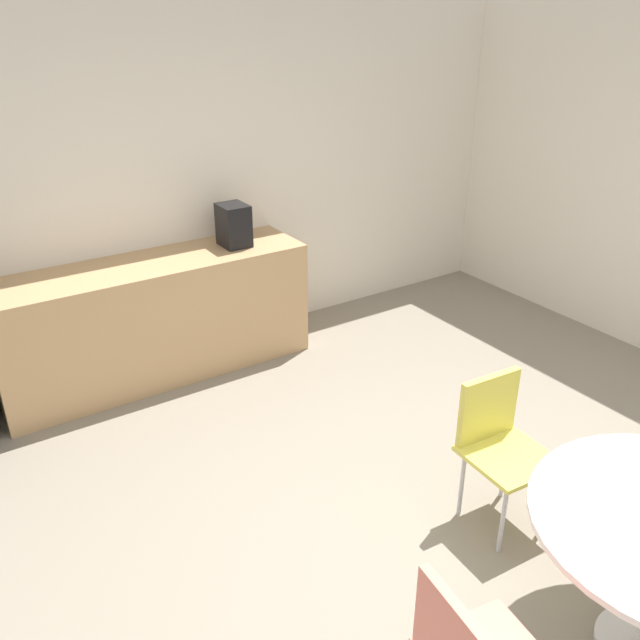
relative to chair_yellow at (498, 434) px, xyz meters
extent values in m
plane|color=gray|center=(-0.46, -0.16, -0.52)|extent=(6.00, 6.00, 0.00)
cube|color=silver|center=(-0.46, 2.84, 0.78)|extent=(6.00, 0.10, 2.60)
cube|color=tan|center=(-0.95, 2.49, -0.07)|extent=(2.30, 0.60, 0.90)
cylinder|color=silver|center=(0.14, -0.27, -0.31)|extent=(0.02, 0.02, 0.42)
cylinder|color=silver|center=(-0.17, -0.24, -0.31)|extent=(0.02, 0.02, 0.42)
cylinder|color=silver|center=(0.16, 0.05, -0.31)|extent=(0.02, 0.02, 0.42)
cylinder|color=silver|center=(-0.15, 0.07, -0.31)|extent=(0.02, 0.02, 0.42)
cube|color=#D8CC4C|center=(-0.01, -0.10, -0.08)|extent=(0.45, 0.45, 0.03)
cube|color=#D8CC4C|center=(0.01, 0.09, 0.12)|extent=(0.38, 0.06, 0.38)
cylinder|color=#D84C4C|center=(-0.17, 2.58, 0.43)|extent=(0.08, 0.08, 0.09)
torus|color=#D84C4C|center=(-0.11, 2.58, 0.43)|extent=(0.06, 0.01, 0.06)
cube|color=black|center=(-0.27, 2.49, 0.54)|extent=(0.20, 0.24, 0.32)
camera|label=1|loc=(-2.38, -1.91, 2.06)|focal=37.28mm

